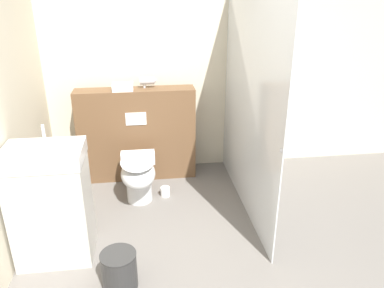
% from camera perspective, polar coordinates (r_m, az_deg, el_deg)
% --- Properties ---
extents(wall_back, '(8.00, 0.06, 2.50)m').
position_cam_1_polar(wall_back, '(4.32, -3.60, 11.99)').
color(wall_back, beige).
rests_on(wall_back, ground_plane).
extents(partition_panel, '(1.30, 0.26, 1.05)m').
position_cam_1_polar(partition_panel, '(4.27, -8.35, 1.46)').
color(partition_panel, brown).
rests_on(partition_panel, ground_plane).
extents(shower_glass, '(0.04, 1.90, 2.06)m').
position_cam_1_polar(shower_glass, '(3.54, 8.53, 5.62)').
color(shower_glass, silver).
rests_on(shower_glass, ground_plane).
extents(toilet, '(0.35, 0.59, 0.50)m').
position_cam_1_polar(toilet, '(3.83, -8.17, -4.74)').
color(toilet, white).
rests_on(toilet, ground_plane).
extents(sink_vanity, '(0.59, 0.42, 1.11)m').
position_cam_1_polar(sink_vanity, '(3.18, -20.65, -8.57)').
color(sink_vanity, beige).
rests_on(sink_vanity, ground_plane).
extents(hair_drier, '(0.19, 0.08, 0.12)m').
position_cam_1_polar(hair_drier, '(4.12, -6.74, 9.55)').
color(hair_drier, '#B7B7BC').
rests_on(hair_drier, partition_panel).
extents(folded_towel, '(0.22, 0.20, 0.07)m').
position_cam_1_polar(folded_towel, '(4.08, -10.50, 8.57)').
color(folded_towel, white).
rests_on(folded_towel, partition_panel).
extents(spare_toilet_roll, '(0.10, 0.10, 0.10)m').
position_cam_1_polar(spare_toilet_roll, '(4.02, -4.10, -7.24)').
color(spare_toilet_roll, white).
rests_on(spare_toilet_roll, ground_plane).
extents(waste_bin, '(0.26, 0.26, 0.29)m').
position_cam_1_polar(waste_bin, '(2.94, -11.01, -18.38)').
color(waste_bin, '#2D2D2D').
rests_on(waste_bin, ground_plane).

